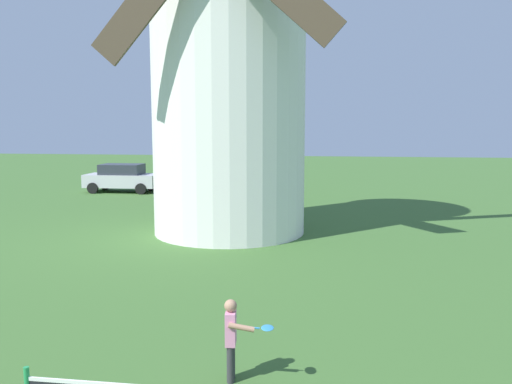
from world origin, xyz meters
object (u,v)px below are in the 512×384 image
object	(u,v)px
parked_car_red	(216,179)
parked_car_silver	(122,178)
player_far	(232,335)
windmill	(228,37)

from	to	relation	value
parked_car_red	parked_car_silver	bearing A→B (deg)	-177.65
parked_car_silver	player_far	bearing A→B (deg)	-63.54
windmill	parked_car_red	world-z (taller)	windmill
windmill	parked_car_red	distance (m)	11.94
player_far	parked_car_silver	xyz separation A→B (m)	(-10.08, 20.25, 0.12)
parked_car_silver	parked_car_red	bearing A→B (deg)	2.35
windmill	parked_car_silver	world-z (taller)	windmill
windmill	player_far	size ratio (longest dim) A/B	10.66
windmill	parked_car_silver	xyz separation A→B (m)	(-8.01, 9.85, -5.81)
windmill	parked_car_red	size ratio (longest dim) A/B	3.27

